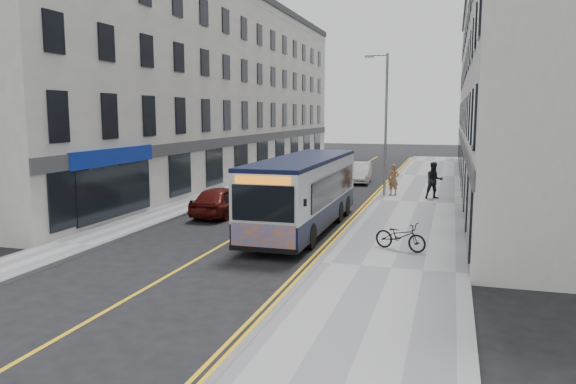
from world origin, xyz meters
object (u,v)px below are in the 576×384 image
Objects in this scene: streetlamp at (385,119)px; bicycle at (400,236)px; pedestrian_far at (434,180)px; city_bus at (304,191)px; pedestrian_near at (393,179)px; car_white at (359,173)px; car_maroon at (222,201)px.

streetlamp reaches higher than bicycle.
streetlamp is at bearing 150.56° from pedestrian_far.
bicycle is (4.13, -2.82, -1.02)m from city_bus.
pedestrian_near is at bearing 141.85° from pedestrian_far.
pedestrian_far reaches higher than car_white.
streetlamp is 4.34× the size of bicycle.
pedestrian_far is (4.82, 9.50, -0.51)m from city_bus.
pedestrian_near is 0.87× the size of pedestrian_far.
car_maroon is at bearing -111.71° from pedestrian_near.
streetlamp is 7.62m from car_white.
car_maroon is (-7.03, -8.30, -0.28)m from pedestrian_near.
car_white reaches higher than bicycle.
car_white is (-0.37, 16.35, -0.93)m from city_bus.
car_white is at bearing 110.16° from pedestrian_far.
car_maroon is (-4.10, -14.28, 0.01)m from car_white.
city_bus is 5.88× the size of pedestrian_near.
car_maroon is at bearing -110.75° from car_white.
bicycle is at bearing -81.51° from car_white.
streetlamp is 4.02× the size of pedestrian_far.
bicycle is at bearing 153.02° from car_maroon.
streetlamp is at bearing -73.90° from car_white.
pedestrian_far is 0.48× the size of car_maroon.
bicycle is 0.44× the size of car_white.
car_maroon is at bearing -158.37° from pedestrian_far.
bicycle is 9.89m from car_maroon.
pedestrian_far reaches higher than pedestrian_near.
pedestrian_far is at bearing 17.48° from bicycle.
city_bus is at bearing -133.92° from pedestrian_far.
city_bus is at bearing -93.43° from car_white.
car_maroon is (-8.60, 4.89, 0.10)m from bicycle.
pedestrian_far is at bearing -57.57° from car_white.
streetlamp is at bearing -136.97° from pedestrian_near.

